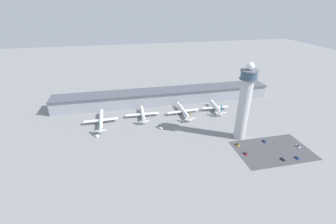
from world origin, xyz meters
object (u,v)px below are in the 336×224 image
object	(u,v)px
service_truck_catering	(187,114)
car_green_van	(283,159)
service_truck_baggage	(96,135)
car_yellow_taxi	(298,146)
car_navy_sedan	(238,145)
airplane_gate_alpha	(101,120)
car_white_wagon	(246,153)
car_maroon_suv	(297,158)
airplane_gate_delta	(216,107)
airplane_gate_charlie	(183,111)
airplane_gate_bravo	(143,114)
car_grey_coupe	(264,141)
control_tower	(244,102)
service_truck_fuel	(160,127)

from	to	relation	value
service_truck_catering	car_green_van	bearing A→B (deg)	-60.39
service_truck_baggage	car_yellow_taxi	size ratio (longest dim) A/B	1.37
car_navy_sedan	airplane_gate_alpha	bearing A→B (deg)	151.69
car_white_wagon	car_maroon_suv	xyz separation A→B (m)	(38.12, -13.85, -0.01)
service_truck_catering	service_truck_baggage	distance (m)	100.87
service_truck_catering	airplane_gate_delta	bearing A→B (deg)	5.10
airplane_gate_alpha	airplane_gate_charlie	xyz separation A→B (m)	(89.66, 3.84, -0.50)
airplane_gate_alpha	airplane_gate_bravo	size ratio (longest dim) A/B	1.24
car_white_wagon	car_grey_coupe	distance (m)	28.96
control_tower	airplane_gate_delta	xyz separation A→B (m)	(1.06, 58.14, -31.80)
car_white_wagon	car_green_van	bearing A→B (deg)	-27.01
airplane_gate_charlie	car_yellow_taxi	world-z (taller)	airplane_gate_charlie
airplane_gate_bravo	car_grey_coupe	xyz separation A→B (m)	(103.10, -71.21, -3.18)
car_navy_sedan	car_yellow_taxi	xyz separation A→B (m)	(51.34, -12.85, -0.06)
service_truck_fuel	car_grey_coupe	xyz separation A→B (m)	(88.98, -44.38, -0.33)
service_truck_fuel	car_green_van	size ratio (longest dim) A/B	2.01
car_navy_sedan	car_maroon_suv	distance (m)	47.23
car_green_van	car_white_wagon	bearing A→B (deg)	152.99
car_grey_coupe	car_green_van	xyz separation A→B (m)	(-0.22, -26.18, -0.01)
control_tower	car_yellow_taxi	size ratio (longest dim) A/B	15.87
car_maroon_suv	car_green_van	bearing A→B (deg)	176.32
airplane_gate_charlie	car_yellow_taxi	xyz separation A→B (m)	(82.35, -81.68, -3.38)
service_truck_fuel	service_truck_baggage	distance (m)	61.85
service_truck_catering	car_grey_coupe	xyz separation A→B (m)	(53.12, -66.92, -0.34)
airplane_gate_delta	control_tower	bearing A→B (deg)	-91.04
car_yellow_taxi	service_truck_fuel	bearing A→B (deg)	153.39
car_navy_sedan	car_maroon_suv	world-z (taller)	car_navy_sedan
airplane_gate_delta	car_white_wagon	size ratio (longest dim) A/B	7.89
airplane_gate_alpha	car_yellow_taxi	distance (m)	188.84
airplane_gate_charlie	car_navy_sedan	world-z (taller)	airplane_gate_charlie
airplane_gate_alpha	service_truck_fuel	size ratio (longest dim) A/B	5.39
airplane_gate_alpha	car_white_wagon	world-z (taller)	airplane_gate_alpha
car_navy_sedan	car_grey_coupe	size ratio (longest dim) A/B	1.03
control_tower	car_maroon_suv	bearing A→B (deg)	-51.08
service_truck_baggage	car_yellow_taxi	xyz separation A→B (m)	(175.78, -54.36, -0.40)
airplane_gate_alpha	car_white_wagon	bearing A→B (deg)	-32.85
airplane_gate_bravo	car_yellow_taxi	xyz separation A→B (m)	(128.10, -83.93, -3.22)
car_grey_coupe	car_maroon_suv	bearing A→B (deg)	-65.46
airplane_gate_alpha	service_truck_baggage	distance (m)	24.03
control_tower	airplane_gate_charlie	distance (m)	75.92
airplane_gate_bravo	airplane_gate_charlie	distance (m)	45.81
control_tower	car_yellow_taxi	distance (m)	61.82
airplane_gate_delta	car_maroon_suv	xyz separation A→B (m)	(30.34, -97.03, -3.84)
service_truck_catering	car_green_van	xyz separation A→B (m)	(52.90, -93.09, -0.36)
control_tower	car_green_van	distance (m)	55.46
service_truck_fuel	car_green_van	distance (m)	113.39
airplane_gate_charlie	car_grey_coupe	bearing A→B (deg)	-50.25
airplane_gate_bravo	car_white_wagon	bearing A→B (deg)	-47.50
service_truck_catering	car_white_wagon	world-z (taller)	service_truck_catering
car_navy_sedan	car_white_wagon	xyz separation A→B (m)	(0.54, -13.27, -0.03)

